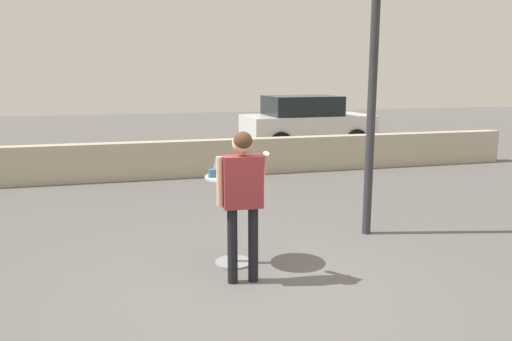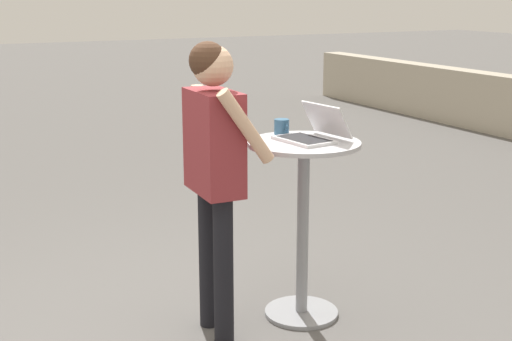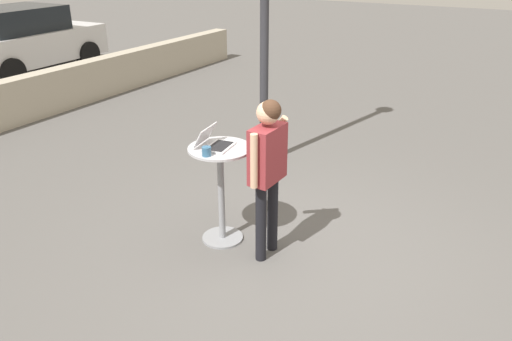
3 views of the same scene
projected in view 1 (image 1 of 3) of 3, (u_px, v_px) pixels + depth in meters
ground_plane at (262, 292)px, 5.22m from camera, size 50.00×50.00×0.00m
pavement_kerb at (187, 159)px, 11.05m from camera, size 16.09×0.35×0.81m
cafe_table at (233, 208)px, 5.89m from camera, size 0.65×0.65×1.08m
laptop at (231, 171)px, 5.85m from camera, size 0.38×0.38×0.21m
coffee_mug at (212, 173)px, 5.73m from camera, size 0.12×0.09×0.09m
standing_person at (242, 188)px, 5.28m from camera, size 0.57×0.36×1.66m
parked_car_near_street at (306, 122)px, 15.00m from camera, size 3.87×2.07×1.61m
street_lamp at (376, 2)px, 6.55m from camera, size 0.32×0.32×5.01m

